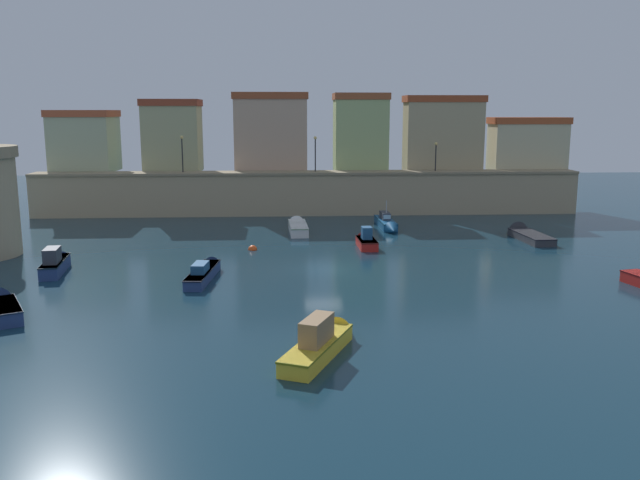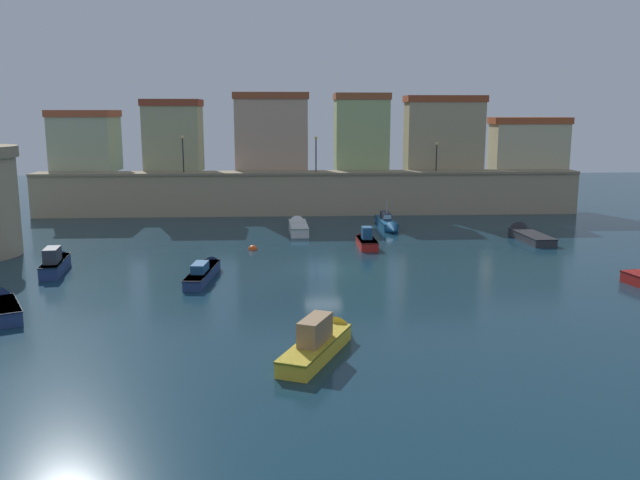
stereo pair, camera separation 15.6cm
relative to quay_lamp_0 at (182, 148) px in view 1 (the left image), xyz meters
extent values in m
plane|color=#112D3D|center=(12.62, -24.54, -6.79)|extent=(138.80, 138.80, 0.00)
cube|color=tan|center=(12.62, 0.00, -4.72)|extent=(55.17, 2.82, 4.15)
cube|color=gray|center=(12.62, 0.00, -2.53)|extent=(55.17, 3.12, 0.24)
cube|color=#ACB68E|center=(-10.78, 4.40, 0.20)|extent=(6.16, 5.98, 5.69)
cube|color=#AE4F30|center=(-10.78, 4.40, 3.39)|extent=(6.41, 6.22, 0.70)
cube|color=tan|center=(-1.49, 3.90, 0.75)|extent=(5.72, 4.98, 6.80)
cube|color=brown|center=(-1.49, 3.90, 4.50)|extent=(5.95, 5.18, 0.70)
cube|color=tan|center=(8.82, 3.97, 1.10)|extent=(7.52, 5.11, 7.50)
cube|color=#9A492A|center=(8.82, 3.97, 5.20)|extent=(7.82, 5.32, 0.70)
cube|color=#A7BB76|center=(18.33, 3.43, 1.08)|extent=(5.55, 4.04, 7.45)
cube|color=#A0502D|center=(18.33, 3.43, 5.15)|extent=(5.77, 4.20, 0.70)
cube|color=tan|center=(27.11, 3.04, 0.95)|extent=(8.10, 3.27, 7.20)
cube|color=#9F4424|center=(27.11, 3.04, 4.90)|extent=(8.42, 3.40, 0.70)
cube|color=beige|center=(36.41, 3.20, -0.18)|extent=(7.85, 3.58, 4.94)
cube|color=#AA4B27|center=(36.41, 3.20, 2.64)|extent=(8.16, 3.72, 0.70)
cylinder|color=black|center=(0.00, 0.00, -0.74)|extent=(0.12, 0.12, 3.34)
sphere|color=#F9D172|center=(0.00, 0.00, 1.08)|extent=(0.32, 0.32, 0.32)
cylinder|color=black|center=(13.35, 0.00, -0.78)|extent=(0.12, 0.12, 3.25)
sphere|color=#F9D172|center=(13.35, 0.00, 0.99)|extent=(0.32, 0.32, 0.32)
cylinder|color=black|center=(25.71, 0.00, -1.09)|extent=(0.12, 0.12, 2.62)
sphere|color=#F9D172|center=(25.71, 0.00, 0.37)|extent=(0.32, 0.32, 0.32)
cube|color=gold|center=(11.33, -40.82, -6.43)|extent=(3.50, 5.62, 0.72)
cone|color=gold|center=(12.72, -37.69, -6.43)|extent=(1.77, 1.81, 1.31)
cube|color=#696B10|center=(11.33, -40.82, -6.11)|extent=(3.57, 5.73, 0.08)
cube|color=olive|center=(11.30, -40.89, -5.53)|extent=(1.65, 2.31, 1.09)
cube|color=#195689|center=(19.38, -8.07, -6.45)|extent=(1.34, 5.63, 0.68)
cone|color=#195689|center=(19.42, -11.53, -6.45)|extent=(1.22, 1.42, 1.20)
cube|color=#0A3348|center=(19.38, -8.07, -6.15)|extent=(1.37, 5.74, 0.08)
cube|color=#333842|center=(19.37, -7.73, -5.80)|extent=(0.77, 2.16, 0.63)
cube|color=#99B7C6|center=(19.39, -8.80, -5.77)|extent=(0.66, 0.07, 0.38)
cylinder|color=#B2B2B7|center=(19.38, -8.33, -5.22)|extent=(0.08, 0.08, 1.78)
cube|color=navy|center=(-4.99, -24.46, -6.37)|extent=(1.72, 4.78, 0.84)
cone|color=navy|center=(-5.36, -21.54, -6.37)|extent=(1.24, 1.43, 1.09)
cube|color=black|center=(-4.99, -24.46, -5.99)|extent=(1.75, 4.87, 0.08)
cube|color=#333842|center=(-4.92, -25.10, -5.48)|extent=(1.07, 1.86, 0.94)
cube|color=#99B7C6|center=(-5.02, -24.23, -5.43)|extent=(0.78, 0.16, 0.57)
cube|color=red|center=(16.44, -17.48, -6.45)|extent=(1.37, 3.41, 0.69)
cone|color=red|center=(16.40, -15.37, -6.45)|extent=(1.26, 0.97, 1.23)
cube|color=#42100C|center=(16.44, -17.48, -6.15)|extent=(1.40, 3.47, 0.08)
cube|color=navy|center=(16.44, -17.35, -5.64)|extent=(0.77, 1.11, 0.93)
cube|color=#99B7C6|center=(16.43, -16.81, -5.60)|extent=(0.67, 0.07, 0.56)
cube|color=navy|center=(4.88, -26.92, -6.46)|extent=(1.70, 5.96, 0.67)
cone|color=navy|center=(5.25, -23.35, -6.46)|extent=(1.19, 1.50, 1.05)
cube|color=black|center=(4.88, -26.92, -6.17)|extent=(1.74, 6.08, 0.08)
cube|color=navy|center=(4.82, -27.55, -5.85)|extent=(0.98, 1.83, 0.56)
cube|color=#99B7C6|center=(4.91, -26.68, -5.82)|extent=(0.73, 0.13, 0.33)
cube|color=white|center=(11.30, -10.68, -6.40)|extent=(1.65, 5.44, 0.80)
cone|color=white|center=(11.19, -7.33, -6.40)|extent=(1.45, 1.44, 1.41)
cube|color=slate|center=(11.30, -10.68, -6.04)|extent=(1.69, 5.55, 0.08)
cube|color=#333338|center=(30.25, -15.44, -6.49)|extent=(2.12, 5.57, 0.62)
cone|color=#333338|center=(30.05, -12.06, -6.49)|extent=(1.79, 1.50, 1.71)
cube|color=black|center=(30.25, -15.44, -6.22)|extent=(2.16, 5.68, 0.08)
sphere|color=#EA4C19|center=(7.62, -17.75, -6.79)|extent=(0.70, 0.70, 0.70)
sphere|color=red|center=(11.09, -38.15, -6.79)|extent=(0.77, 0.77, 0.77)
camera|label=1|loc=(9.86, -68.10, 3.62)|focal=37.60mm
camera|label=2|loc=(10.02, -68.11, 3.62)|focal=37.60mm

